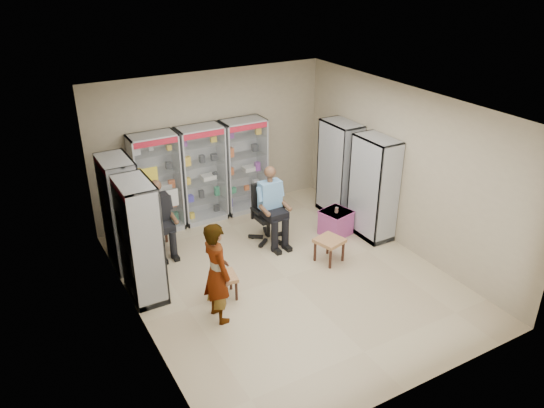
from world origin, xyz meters
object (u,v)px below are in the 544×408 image
wooden_chair (159,226)px  cabinet_left_far (122,213)px  cabinet_left_near (141,241)px  pink_trunk (336,223)px  cabinet_back_left (156,184)px  cabinet_back_right (244,166)px  seated_shopkeeper (269,207)px  cabinet_right_far (339,169)px  standing_man (217,272)px  woven_stool_b (224,286)px  cabinet_right_near (373,188)px  office_chair (268,213)px  woven_stool_a (329,250)px  cabinet_back_mid (202,175)px

wooden_chair → cabinet_left_far: bearing=-163.6°
cabinet_left_near → pink_trunk: bearing=92.2°
cabinet_back_left → cabinet_left_near: size_ratio=1.00×
cabinet_back_right → seated_shopkeeper: bearing=-98.3°
cabinet_right_far → pink_trunk: size_ratio=3.88×
cabinet_right_far → standing_man: (-3.68, -2.03, -0.19)m
cabinet_back_left → seated_shopkeeper: cabinet_back_left is taller
woven_stool_b → standing_man: bearing=-123.3°
cabinet_right_near → cabinet_back_left: bearing=57.7°
cabinet_right_far → office_chair: cabinet_right_far is taller
cabinet_left_far → wooden_chair: cabinet_left_far is taller
cabinet_left_near → office_chair: bearing=103.1°
office_chair → seated_shopkeeper: 0.16m
cabinet_left_far → standing_man: size_ratio=1.23×
standing_man → cabinet_right_far: bearing=-65.4°
cabinet_left_near → woven_stool_a: (3.19, -0.61, -0.78)m
cabinet_back_mid → cabinet_right_near: bearing=-40.8°
cabinet_back_mid → cabinet_back_left: bearing=180.0°
cabinet_right_far → cabinet_left_far: (-4.46, 0.20, 0.00)m
cabinet_back_left → cabinet_left_far: size_ratio=1.00×
cabinet_back_right → cabinet_right_near: bearing=-53.8°
cabinet_left_near → office_chair: (2.62, 0.61, -0.43)m
cabinet_right_near → cabinet_left_near: 4.46m
woven_stool_b → cabinet_back_mid: bearing=73.5°
cabinet_right_far → woven_stool_a: cabinet_right_far is taller
cabinet_right_far → cabinet_right_near: 1.10m
woven_stool_a → cabinet_back_mid: bearing=116.3°
cabinet_left_far → office_chair: (2.62, -0.49, -0.43)m
wooden_chair → woven_stool_b: wooden_chair is taller
woven_stool_b → seated_shopkeeper: bearing=38.9°
office_chair → woven_stool_b: size_ratio=2.83×
cabinet_back_left → wooden_chair: (-0.25, -0.73, -0.53)m
cabinet_back_right → office_chair: size_ratio=1.76×
seated_shopkeeper → office_chair: bearing=89.4°
woven_stool_a → office_chair: bearing=115.1°
cabinet_back_right → seated_shopkeeper: 1.51m
cabinet_back_left → cabinet_left_far: same height
cabinet_back_mid → wooden_chair: cabinet_back_mid is taller
cabinet_back_left → wooden_chair: bearing=-108.9°
seated_shopkeeper → standing_man: (-1.83, -1.69, 0.09)m
cabinet_back_right → cabinet_left_far: 2.98m
cabinet_back_mid → cabinet_right_near: same height
cabinet_right_far → cabinet_back_mid: bearing=66.3°
standing_man → cabinet_right_near: bearing=-80.1°
cabinet_back_right → woven_stool_b: (-1.75, -2.71, -0.80)m
cabinet_right_far → woven_stool_a: 2.12m
cabinet_back_right → woven_stool_a: size_ratio=4.49×
standing_man → wooden_chair: bearing=-1.9°
cabinet_right_near → cabinet_left_far: bearing=73.7°
cabinet_left_near → wooden_chair: bearing=152.4°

